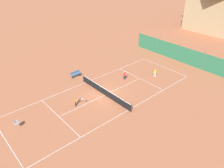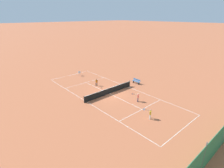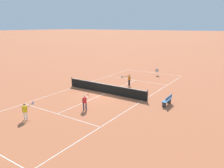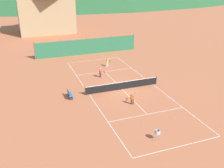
% 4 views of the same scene
% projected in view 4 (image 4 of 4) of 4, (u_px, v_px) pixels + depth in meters
% --- Properties ---
extents(ground_plane, '(600.00, 600.00, 0.00)m').
position_uv_depth(ground_plane, '(122.00, 89.00, 31.22)').
color(ground_plane, '#B7603D').
extents(court_line_markings, '(8.25, 23.85, 0.01)m').
position_uv_depth(court_line_markings, '(122.00, 89.00, 31.22)').
color(court_line_markings, white).
rests_on(court_line_markings, ground).
extents(tennis_net, '(9.18, 0.08, 1.06)m').
position_uv_depth(tennis_net, '(122.00, 85.00, 31.02)').
color(tennis_net, '#2D2D2D').
rests_on(tennis_net, ground).
extents(windscreen_fence_far, '(17.28, 0.08, 2.90)m').
position_uv_depth(windscreen_fence_far, '(87.00, 47.00, 44.05)').
color(windscreen_fence_far, '#2D754C').
rests_on(windscreen_fence_far, ground).
extents(player_near_service, '(0.84, 0.88, 1.27)m').
position_uv_depth(player_near_service, '(132.00, 98.00, 27.42)').
color(player_near_service, black).
rests_on(player_near_service, ground).
extents(player_far_baseline, '(0.56, 1.04, 1.26)m').
position_uv_depth(player_far_baseline, '(101.00, 72.00, 34.47)').
color(player_far_baseline, '#23284C').
rests_on(player_far_baseline, ground).
extents(player_near_baseline, '(0.42, 1.07, 1.25)m').
position_uv_depth(player_near_baseline, '(107.00, 62.00, 38.47)').
color(player_near_baseline, white).
rests_on(player_near_baseline, ground).
extents(tennis_ball_by_net_left, '(0.07, 0.07, 0.07)m').
position_uv_depth(tennis_ball_by_net_left, '(143.00, 125.00, 23.84)').
color(tennis_ball_by_net_left, '#CCE033').
rests_on(tennis_ball_by_net_left, ground).
extents(tennis_ball_near_corner, '(0.07, 0.07, 0.07)m').
position_uv_depth(tennis_ball_near_corner, '(116.00, 124.00, 23.95)').
color(tennis_ball_near_corner, '#CCE033').
rests_on(tennis_ball_near_corner, ground).
extents(tennis_ball_service_box, '(0.07, 0.07, 0.07)m').
position_uv_depth(tennis_ball_service_box, '(174.00, 118.00, 25.06)').
color(tennis_ball_service_box, '#CCE033').
rests_on(tennis_ball_service_box, ground).
extents(ball_hopper, '(0.36, 0.36, 0.89)m').
position_uv_depth(ball_hopper, '(158.00, 133.00, 21.63)').
color(ball_hopper, '#B7B7BC').
rests_on(ball_hopper, ground).
extents(courtside_bench, '(0.36, 1.50, 0.84)m').
position_uv_depth(courtside_bench, '(70.00, 94.00, 28.93)').
color(courtside_bench, '#336699').
rests_on(courtside_bench, ground).
extents(alpine_chalet, '(13.00, 10.00, 11.20)m').
position_uv_depth(alpine_chalet, '(45.00, 6.00, 58.86)').
color(alpine_chalet, tan).
rests_on(alpine_chalet, ground).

